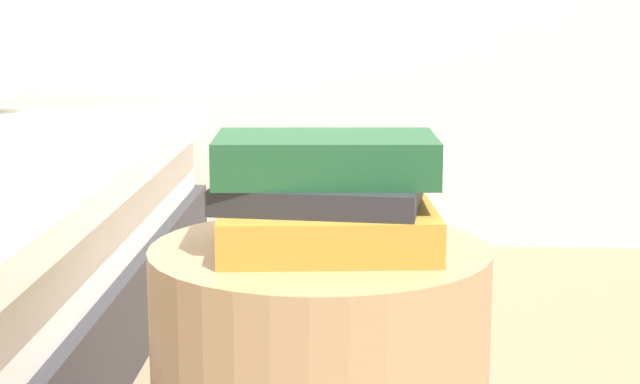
# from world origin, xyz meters

# --- Properties ---
(book_ochre) EXTENTS (0.28, 0.22, 0.05)m
(book_ochre) POSITION_xyz_m (0.01, -0.01, 0.51)
(book_ochre) COLOR #B7842D
(book_ochre) RESTS_ON side_table
(book_charcoal) EXTENTS (0.26, 0.20, 0.03)m
(book_charcoal) POSITION_xyz_m (0.00, 0.00, 0.55)
(book_charcoal) COLOR #28282D
(book_charcoal) RESTS_ON book_ochre
(book_forest) EXTENTS (0.28, 0.17, 0.06)m
(book_forest) POSITION_xyz_m (0.01, 0.00, 0.60)
(book_forest) COLOR #1E512D
(book_forest) RESTS_ON book_charcoal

